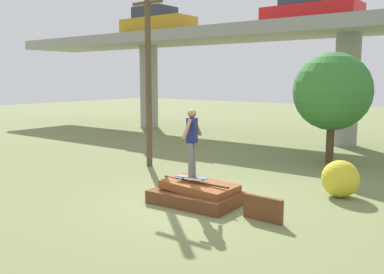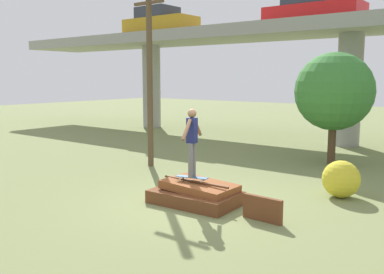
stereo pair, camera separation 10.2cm
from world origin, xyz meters
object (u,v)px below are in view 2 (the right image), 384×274
object	(u,v)px
utility_pole	(150,74)
car_on_overpass_mid	(312,10)
skater	(192,138)
skateboard	(192,177)
car_on_overpass_left	(160,22)
bush_yellow_flowering	(341,179)
tree_behind_left	(334,92)

from	to	relation	value
utility_pole	car_on_overpass_mid	bearing A→B (deg)	78.23
skater	utility_pole	xyz separation A→B (m)	(-3.92, 2.70, 1.59)
skateboard	skater	size ratio (longest dim) A/B	0.50
skateboard	utility_pole	distance (m)	5.41
utility_pole	car_on_overpass_left	bearing A→B (deg)	129.98
skater	car_on_overpass_left	distance (m)	15.92
bush_yellow_flowering	tree_behind_left	bearing A→B (deg)	112.85
skateboard	bush_yellow_flowering	xyz separation A→B (m)	(2.74, 2.79, -0.17)
car_on_overpass_mid	utility_pole	xyz separation A→B (m)	(-1.93, -9.25, -3.06)
skateboard	tree_behind_left	world-z (taller)	tree_behind_left
skater	bush_yellow_flowering	xyz separation A→B (m)	(2.74, 2.79, -1.16)
car_on_overpass_left	tree_behind_left	world-z (taller)	car_on_overpass_left
car_on_overpass_left	utility_pole	distance (m)	11.01
skateboard	car_on_overpass_left	world-z (taller)	car_on_overpass_left
utility_pole	tree_behind_left	world-z (taller)	utility_pole
skater	bush_yellow_flowering	size ratio (longest dim) A/B	1.73
car_on_overpass_left	utility_pole	bearing A→B (deg)	-50.02
skateboard	tree_behind_left	bearing A→B (deg)	81.65
skateboard	bush_yellow_flowering	size ratio (longest dim) A/B	0.86
skater	skateboard	bearing A→B (deg)	-165.96
car_on_overpass_left	tree_behind_left	size ratio (longest dim) A/B	1.11
skateboard	skater	bearing A→B (deg)	14.04
car_on_overpass_left	skateboard	bearing A→B (deg)	-45.23
skateboard	car_on_overpass_mid	world-z (taller)	car_on_overpass_mid
utility_pole	bush_yellow_flowering	size ratio (longest dim) A/B	6.41
skater	car_on_overpass_mid	xyz separation A→B (m)	(-2.00, 11.95, 4.64)
car_on_overpass_mid	tree_behind_left	bearing A→B (deg)	-59.26
bush_yellow_flowering	utility_pole	bearing A→B (deg)	-179.24
skater	car_on_overpass_left	size ratio (longest dim) A/B	0.38
tree_behind_left	skater	bearing A→B (deg)	-98.35
car_on_overpass_left	utility_pole	world-z (taller)	car_on_overpass_left
utility_pole	tree_behind_left	bearing A→B (deg)	40.30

